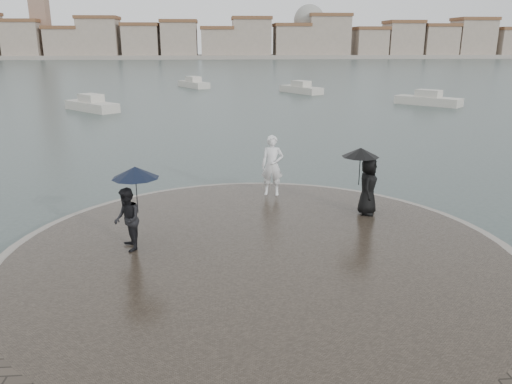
{
  "coord_description": "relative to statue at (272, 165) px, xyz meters",
  "views": [
    {
      "loc": [
        -0.99,
        -7.56,
        5.18
      ],
      "look_at": [
        0.0,
        4.8,
        1.45
      ],
      "focal_mm": 35.0,
      "sensor_mm": 36.0,
      "label": 1
    }
  ],
  "objects": [
    {
      "name": "quay_tip",
      "position": [
        -0.8,
        -4.59,
        -1.16
      ],
      "size": [
        11.9,
        11.9,
        0.36
      ],
      "primitive_type": "cylinder",
      "color": "#2D261E",
      "rests_on": "ground"
    },
    {
      "name": "statue",
      "position": [
        0.0,
        0.0,
        0.0
      ],
      "size": [
        0.79,
        0.6,
        1.96
      ],
      "primitive_type": "imported",
      "rotation": [
        0.0,
        0.0,
        -0.19
      ],
      "color": "white",
      "rests_on": "quay_tip"
    },
    {
      "name": "kerb_ring",
      "position": [
        -0.8,
        -4.59,
        -1.18
      ],
      "size": [
        12.5,
        12.5,
        0.32
      ],
      "primitive_type": "cylinder",
      "color": "gray",
      "rests_on": "ground"
    },
    {
      "name": "boats",
      "position": [
        1.94,
        33.41,
        -0.96
      ],
      "size": [
        32.84,
        25.91,
        1.5
      ],
      "color": "#BAB5A7",
      "rests_on": "ground"
    },
    {
      "name": "far_skyline",
      "position": [
        -7.09,
        152.61,
        4.27
      ],
      "size": [
        260.0,
        20.0,
        37.0
      ],
      "color": "gray",
      "rests_on": "ground"
    },
    {
      "name": "visitor_left",
      "position": [
        -3.87,
        -4.23,
        0.17
      ],
      "size": [
        1.2,
        1.12,
        2.04
      ],
      "color": "black",
      "rests_on": "quay_tip"
    },
    {
      "name": "visitor_right",
      "position": [
        2.47,
        -2.11,
        0.14
      ],
      "size": [
        1.19,
        1.12,
        1.95
      ],
      "color": "black",
      "rests_on": "quay_tip"
    },
    {
      "name": "ground",
      "position": [
        -0.8,
        -8.09,
        -1.34
      ],
      "size": [
        400.0,
        400.0,
        0.0
      ],
      "primitive_type": "plane",
      "color": "#2B3835",
      "rests_on": "ground"
    }
  ]
}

